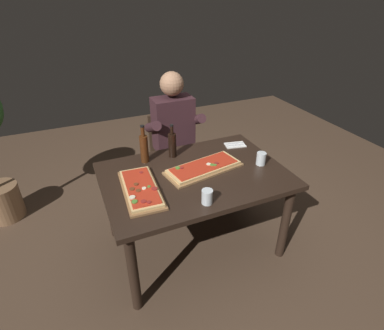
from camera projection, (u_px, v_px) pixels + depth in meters
ground_plane at (194, 244)px, 2.73m from camera, size 6.40×6.40×0.00m
dining_table at (195, 184)px, 2.40m from camera, size 1.40×0.96×0.74m
pizza_rectangular_front at (204, 168)px, 2.39m from camera, size 0.65×0.35×0.05m
pizza_rectangular_left at (141, 189)px, 2.14m from camera, size 0.28×0.57×0.05m
wine_bottle_dark at (172, 144)px, 2.53m from camera, size 0.07×0.07×0.29m
oil_bottle_amber at (144, 148)px, 2.45m from camera, size 0.07×0.07×0.32m
tumbler_near_camera at (207, 198)px, 2.01m from camera, size 0.08×0.08×0.10m
tumbler_far_side at (261, 159)px, 2.45m from camera, size 0.08×0.08×0.10m
napkin_cutlery_set at (235, 145)px, 2.76m from camera, size 0.20×0.14×0.01m
diner_chair at (172, 152)px, 3.19m from camera, size 0.44×0.44×0.87m
seated_diner at (175, 134)px, 2.97m from camera, size 0.53×0.41×1.33m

